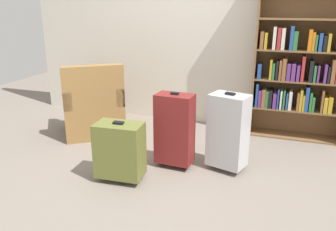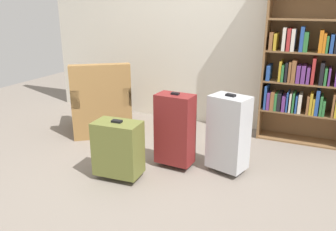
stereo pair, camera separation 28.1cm
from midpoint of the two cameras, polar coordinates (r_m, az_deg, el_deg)
ground_plane at (r=3.28m, az=-0.39°, el=-10.56°), size 8.62×8.62×0.00m
back_wall at (r=4.60m, az=9.43°, el=14.50°), size 4.93×0.10×2.60m
bookshelf at (r=4.24m, az=24.60°, el=10.15°), size 1.03×0.31×2.09m
armchair at (r=4.42m, az=-9.11°, el=1.38°), size 0.98×0.98×0.90m
mug at (r=4.10m, az=-3.41°, el=-3.72°), size 0.12×0.08×0.10m
suitcase_silver at (r=3.33m, az=12.35°, el=-2.83°), size 0.41×0.33×0.78m
suitcase_dark_red at (r=3.37m, az=3.54°, el=-2.32°), size 0.37×0.23×0.77m
suitcase_olive at (r=3.20m, az=-5.75°, el=-5.43°), size 0.44×0.29×0.57m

